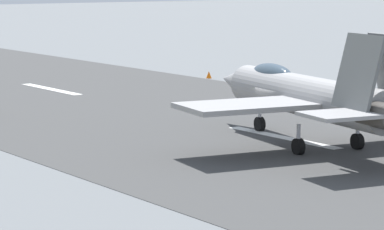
{
  "coord_description": "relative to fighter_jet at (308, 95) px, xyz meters",
  "views": [
    {
      "loc": [
        -36.31,
        31.56,
        8.18
      ],
      "look_at": [
        -3.11,
        7.87,
        2.2
      ],
      "focal_mm": 91.0,
      "sensor_mm": 36.0,
      "label": 1
    }
  ],
  "objects": [
    {
      "name": "runway_strip",
      "position": [
        2.31,
        -0.55,
        -2.44
      ],
      "size": [
        240.0,
        26.0,
        0.02
      ],
      "color": "#404040",
      "rests_on": "ground"
    },
    {
      "name": "fighter_jet",
      "position": [
        0.0,
        0.0,
        0.0
      ],
      "size": [
        17.02,
        14.03,
        5.64
      ],
      "color": "gray",
      "rests_on": "ground"
    },
    {
      "name": "ground_plane",
      "position": [
        2.33,
        -0.55,
        -2.45
      ],
      "size": [
        400.0,
        400.0,
        0.0
      ],
      "primitive_type": "plane",
      "color": "slate"
    },
    {
      "name": "marker_cone_far",
      "position": [
        26.82,
        -14.02,
        -2.17
      ],
      "size": [
        0.44,
        0.44,
        0.55
      ],
      "primitive_type": "cone",
      "color": "orange",
      "rests_on": "ground"
    }
  ]
}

